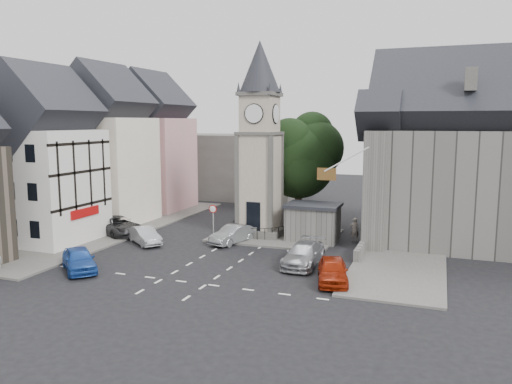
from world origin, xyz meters
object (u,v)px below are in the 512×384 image
at_px(pedestrian, 355,229).
at_px(stone_shelter, 313,222).
at_px(car_east_red, 333,270).
at_px(clock_tower, 260,140).
at_px(car_west_blue, 79,259).

bearing_deg(pedestrian, stone_shelter, 1.17).
distance_m(stone_shelter, pedestrian, 3.45).
distance_m(car_east_red, pedestrian, 11.12).
relative_size(clock_tower, stone_shelter, 3.78).
relative_size(car_east_red, pedestrian, 2.29).
distance_m(car_west_blue, car_east_red, 16.36).
relative_size(stone_shelter, pedestrian, 2.24).
bearing_deg(stone_shelter, pedestrian, 19.87).
distance_m(clock_tower, car_east_red, 15.35).
bearing_deg(clock_tower, pedestrian, 4.75).
bearing_deg(clock_tower, car_west_blue, -118.42).
height_order(clock_tower, car_west_blue, clock_tower).
xyz_separation_m(car_west_blue, car_east_red, (16.00, 3.42, -0.01)).
xyz_separation_m(stone_shelter, pedestrian, (3.20, 1.16, -0.59)).
bearing_deg(car_east_red, pedestrian, 79.18).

